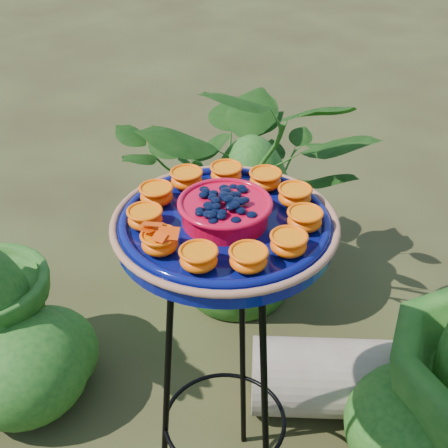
{
  "coord_description": "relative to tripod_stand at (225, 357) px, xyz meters",
  "views": [
    {
      "loc": [
        0.74,
        -0.81,
        1.49
      ],
      "look_at": [
        0.11,
        -0.13,
        0.86
      ],
      "focal_mm": 50.0,
      "sensor_mm": 36.0,
      "label": 1
    }
  ],
  "objects": [
    {
      "name": "feeder_dish",
      "position": [
        -0.0,
        -0.0,
        0.35
      ],
      "size": [
        0.54,
        0.54,
        0.1
      ],
      "rotation": [
        0.0,
        0.0,
        0.41
      ],
      "color": "#070D53",
      "rests_on": "tripod_stand"
    },
    {
      "name": "driftwood_log",
      "position": [
        0.12,
        0.49,
        -0.38
      ],
      "size": [
        0.67,
        0.61,
        0.23
      ],
      "primitive_type": "cylinder",
      "rotation": [
        0.0,
        1.57,
        0.7
      ],
      "color": "tan",
      "rests_on": "ground"
    },
    {
      "name": "shrub_back_left",
      "position": [
        -0.49,
        0.66,
        -0.05
      ],
      "size": [
        1.03,
        0.98,
        0.89
      ],
      "primitive_type": "imported",
      "rotation": [
        0.0,
        0.0,
        0.49
      ],
      "color": "#174813",
      "rests_on": "ground"
    },
    {
      "name": "ground_plane",
      "position": [
        -0.09,
        0.1,
        -0.49
      ],
      "size": [
        20.0,
        20.0,
        0.0
      ],
      "primitive_type": "plane",
      "color": "#2C2413",
      "rests_on": "ground"
    },
    {
      "name": "tripod_stand",
      "position": [
        0.0,
        0.0,
        0.0
      ],
      "size": [
        0.38,
        0.38,
        0.81
      ],
      "rotation": [
        0.0,
        0.0,
        0.41
      ],
      "color": "black",
      "rests_on": "ground"
    }
  ]
}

